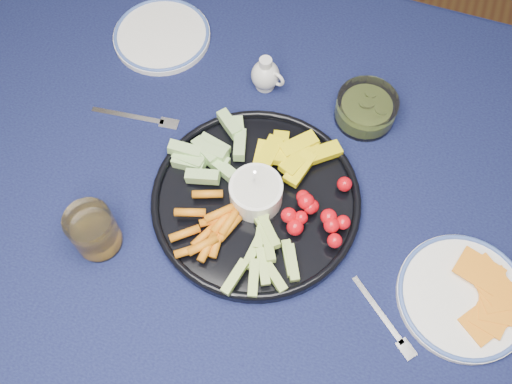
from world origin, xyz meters
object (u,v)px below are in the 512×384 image
(creamer_pitcher, at_px, (266,75))
(cheese_plate, at_px, (464,296))
(dining_table, at_px, (261,192))
(pickle_bowl, at_px, (366,110))
(side_plate_extra, at_px, (162,35))
(crudite_platter, at_px, (255,197))
(juice_tumbler, at_px, (95,232))

(creamer_pitcher, xyz_separation_m, cheese_plate, (0.47, -0.32, -0.02))
(dining_table, height_order, pickle_bowl, pickle_bowl)
(dining_table, bearing_deg, side_plate_extra, 142.13)
(crudite_platter, bearing_deg, creamer_pitcher, 104.67)
(side_plate_extra, bearing_deg, crudite_platter, -43.76)
(dining_table, height_order, side_plate_extra, side_plate_extra)
(pickle_bowl, relative_size, cheese_plate, 0.54)
(dining_table, height_order, juice_tumbler, juice_tumbler)
(crudite_platter, height_order, juice_tumbler, crudite_platter)
(pickle_bowl, xyz_separation_m, juice_tumbler, (-0.38, -0.42, 0.02))
(pickle_bowl, distance_m, juice_tumbler, 0.57)
(cheese_plate, bearing_deg, dining_table, 163.52)
(dining_table, distance_m, creamer_pitcher, 0.24)
(creamer_pitcher, height_order, juice_tumbler, juice_tumbler)
(crudite_platter, xyz_separation_m, juice_tumbler, (-0.24, -0.17, 0.02))
(crudite_platter, height_order, creamer_pitcher, crudite_platter)
(pickle_bowl, bearing_deg, dining_table, -129.31)
(crudite_platter, relative_size, juice_tumbler, 3.96)
(crudite_platter, xyz_separation_m, pickle_bowl, (0.14, 0.25, 0.00))
(crudite_platter, relative_size, side_plate_extra, 1.84)
(juice_tumbler, relative_size, side_plate_extra, 0.47)
(pickle_bowl, xyz_separation_m, cheese_plate, (0.25, -0.31, -0.01))
(crudite_platter, distance_m, pickle_bowl, 0.29)
(creamer_pitcher, bearing_deg, dining_table, -73.38)
(creamer_pitcher, bearing_deg, juice_tumbler, -111.50)
(cheese_plate, bearing_deg, creamer_pitcher, 145.80)
(side_plate_extra, bearing_deg, creamer_pitcher, -10.46)
(dining_table, height_order, cheese_plate, cheese_plate)
(dining_table, relative_size, crudite_platter, 4.31)
(dining_table, height_order, creamer_pitcher, creamer_pitcher)
(creamer_pitcher, xyz_separation_m, side_plate_extra, (-0.25, 0.05, -0.03))
(dining_table, distance_m, juice_tumbler, 0.35)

